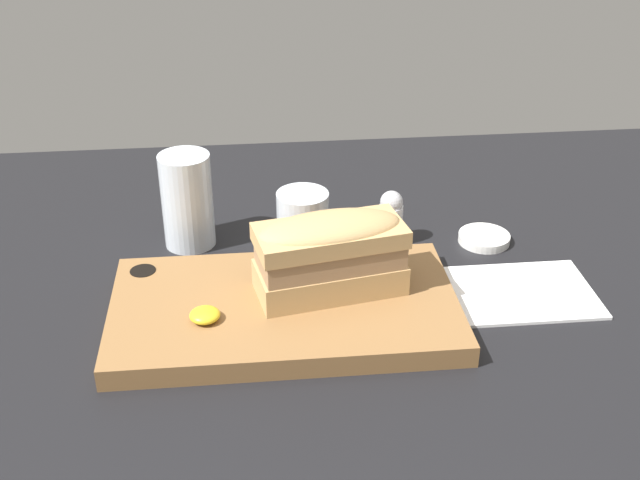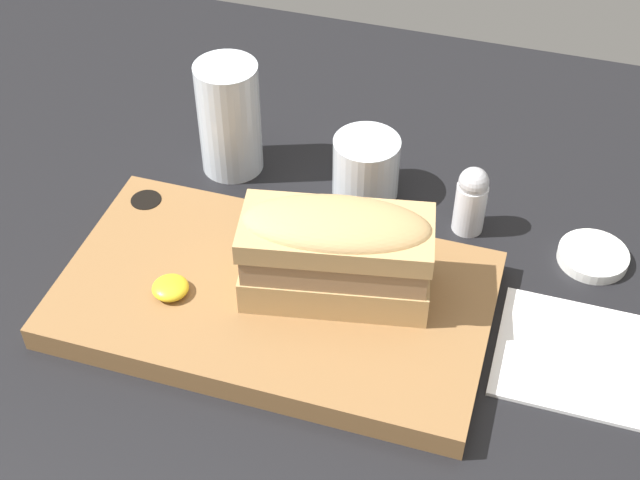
{
  "view_description": "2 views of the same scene",
  "coord_description": "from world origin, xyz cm",
  "px_view_note": "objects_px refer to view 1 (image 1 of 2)",
  "views": [
    {
      "loc": [
        -6.69,
        -76.46,
        55.79
      ],
      "look_at": [
        1.42,
        3.06,
        10.93
      ],
      "focal_mm": 45.0,
      "sensor_mm": 36.0,
      "label": 1
    },
    {
      "loc": [
        17.72,
        -52.27,
        64.84
      ],
      "look_at": [
        0.57,
        3.76,
        9.17
      ],
      "focal_mm": 50.0,
      "sensor_mm": 36.0,
      "label": 2
    }
  ],
  "objects_px": {
    "water_glass": "(188,206)",
    "wine_glass": "(303,217)",
    "salt_shaker": "(391,217)",
    "condiment_dish": "(484,238)",
    "sandwich": "(330,251)",
    "serving_board": "(284,309)",
    "napkin": "(523,292)"
  },
  "relations": [
    {
      "from": "salt_shaker",
      "to": "serving_board",
      "type": "bearing_deg",
      "value": -133.2
    },
    {
      "from": "serving_board",
      "to": "water_glass",
      "type": "relative_size",
      "value": 3.09
    },
    {
      "from": "serving_board",
      "to": "wine_glass",
      "type": "height_order",
      "value": "wine_glass"
    },
    {
      "from": "sandwich",
      "to": "condiment_dish",
      "type": "relative_size",
      "value": 2.6
    },
    {
      "from": "wine_glass",
      "to": "salt_shaker",
      "type": "bearing_deg",
      "value": -12.41
    },
    {
      "from": "salt_shaker",
      "to": "condiment_dish",
      "type": "relative_size",
      "value": 1.1
    },
    {
      "from": "water_glass",
      "to": "wine_glass",
      "type": "relative_size",
      "value": 1.82
    },
    {
      "from": "serving_board",
      "to": "salt_shaker",
      "type": "bearing_deg",
      "value": 46.8
    },
    {
      "from": "sandwich",
      "to": "napkin",
      "type": "xyz_separation_m",
      "value": [
        0.24,
        0.01,
        -0.08
      ]
    },
    {
      "from": "condiment_dish",
      "to": "wine_glass",
      "type": "bearing_deg",
      "value": 171.44
    },
    {
      "from": "napkin",
      "to": "salt_shaker",
      "type": "relative_size",
      "value": 2.24
    },
    {
      "from": "wine_glass",
      "to": "salt_shaker",
      "type": "height_order",
      "value": "salt_shaker"
    },
    {
      "from": "wine_glass",
      "to": "napkin",
      "type": "relative_size",
      "value": 0.41
    },
    {
      "from": "serving_board",
      "to": "salt_shaker",
      "type": "xyz_separation_m",
      "value": [
        0.15,
        0.16,
        0.03
      ]
    },
    {
      "from": "salt_shaker",
      "to": "sandwich",
      "type": "bearing_deg",
      "value": -123.66
    },
    {
      "from": "napkin",
      "to": "serving_board",
      "type": "bearing_deg",
      "value": -175.62
    },
    {
      "from": "sandwich",
      "to": "water_glass",
      "type": "relative_size",
      "value": 1.4
    },
    {
      "from": "water_glass",
      "to": "wine_glass",
      "type": "bearing_deg",
      "value": -0.1
    },
    {
      "from": "water_glass",
      "to": "wine_glass",
      "type": "height_order",
      "value": "water_glass"
    },
    {
      "from": "salt_shaker",
      "to": "napkin",
      "type": "bearing_deg",
      "value": -45.51
    },
    {
      "from": "sandwich",
      "to": "wine_glass",
      "type": "height_order",
      "value": "sandwich"
    },
    {
      "from": "wine_glass",
      "to": "water_glass",
      "type": "bearing_deg",
      "value": 179.9
    },
    {
      "from": "sandwich",
      "to": "salt_shaker",
      "type": "bearing_deg",
      "value": 56.34
    },
    {
      "from": "serving_board",
      "to": "napkin",
      "type": "xyz_separation_m",
      "value": [
        0.29,
        0.02,
        -0.01
      ]
    },
    {
      "from": "water_glass",
      "to": "condiment_dish",
      "type": "bearing_deg",
      "value": -5.33
    },
    {
      "from": "sandwich",
      "to": "salt_shaker",
      "type": "distance_m",
      "value": 0.18
    },
    {
      "from": "salt_shaker",
      "to": "condiment_dish",
      "type": "bearing_deg",
      "value": -5.0
    },
    {
      "from": "serving_board",
      "to": "salt_shaker",
      "type": "distance_m",
      "value": 0.23
    },
    {
      "from": "napkin",
      "to": "salt_shaker",
      "type": "distance_m",
      "value": 0.2
    },
    {
      "from": "water_glass",
      "to": "salt_shaker",
      "type": "bearing_deg",
      "value": -5.49
    },
    {
      "from": "water_glass",
      "to": "wine_glass",
      "type": "distance_m",
      "value": 0.15
    },
    {
      "from": "sandwich",
      "to": "napkin",
      "type": "relative_size",
      "value": 1.05
    }
  ]
}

